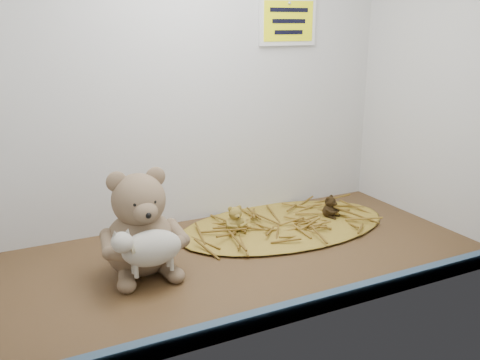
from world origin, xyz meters
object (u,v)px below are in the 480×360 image
toy_lamb (152,248)px  mini_teddy_brown (330,205)px  mini_teddy_tan (235,218)px  main_teddy (139,222)px

toy_lamb → mini_teddy_brown: (57.89, 16.71, -4.75)cm
mini_teddy_tan → mini_teddy_brown: size_ratio=1.13×
toy_lamb → main_teddy: bearing=90.0°
mini_teddy_tan → main_teddy: bearing=-156.2°
mini_teddy_tan → mini_teddy_brown: (29.10, -2.27, -0.40)cm
main_teddy → mini_teddy_brown: (57.89, 8.06, -7.69)cm
toy_lamb → mini_teddy_tan: toy_lamb is taller
mini_teddy_tan → mini_teddy_brown: bearing=-0.3°
main_teddy → mini_teddy_tan: main_teddy is taller
toy_lamb → mini_teddy_tan: bearing=33.4°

